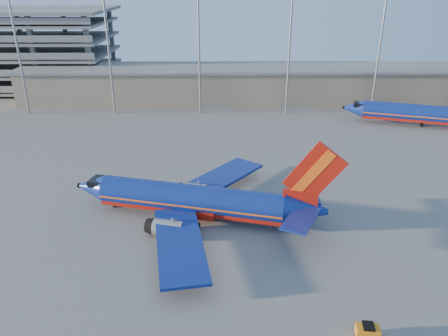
{
  "coord_description": "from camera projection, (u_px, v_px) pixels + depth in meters",
  "views": [
    {
      "loc": [
        -0.2,
        -52.92,
        28.81
      ],
      "look_at": [
        0.2,
        4.22,
        4.0
      ],
      "focal_mm": 35.0,
      "sensor_mm": 36.0,
      "label": 1
    }
  ],
  "objects": [
    {
      "name": "parking_garage",
      "position": [
        2.0,
        45.0,
        122.87
      ],
      "size": [
        62.0,
        32.0,
        21.4
      ],
      "color": "slate",
      "rests_on": "ground"
    },
    {
      "name": "light_mast_row",
      "position": [
        245.0,
        35.0,
        95.26
      ],
      "size": [
        101.6,
        1.6,
        28.65
      ],
      "color": "gray",
      "rests_on": "ground"
    },
    {
      "name": "baggage_tug",
      "position": [
        368.0,
        331.0,
        37.83
      ],
      "size": [
        2.15,
        1.44,
        1.45
      ],
      "rotation": [
        0.0,
        0.0,
        -0.11
      ],
      "color": "orange",
      "rests_on": "ground"
    },
    {
      "name": "ground",
      "position": [
        223.0,
        207.0,
        60.02
      ],
      "size": [
        220.0,
        220.0,
        0.0
      ],
      "primitive_type": "plane",
      "color": "slate",
      "rests_on": "ground"
    },
    {
      "name": "terminal_building",
      "position": [
        261.0,
        83.0,
        111.57
      ],
      "size": [
        122.0,
        16.0,
        8.5
      ],
      "color": "gray",
      "rests_on": "ground"
    },
    {
      "name": "aircraft_main",
      "position": [
        197.0,
        200.0,
        56.29
      ],
      "size": [
        34.75,
        33.0,
        11.98
      ],
      "rotation": [
        0.0,
        0.0,
        -0.25
      ],
      "color": "navy",
      "rests_on": "ground"
    },
    {
      "name": "aircraft_second",
      "position": [
        428.0,
        114.0,
        91.51
      ],
      "size": [
        34.62,
        18.25,
        12.12
      ],
      "rotation": [
        0.0,
        0.0,
        -0.31
      ],
      "color": "navy",
      "rests_on": "ground"
    }
  ]
}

